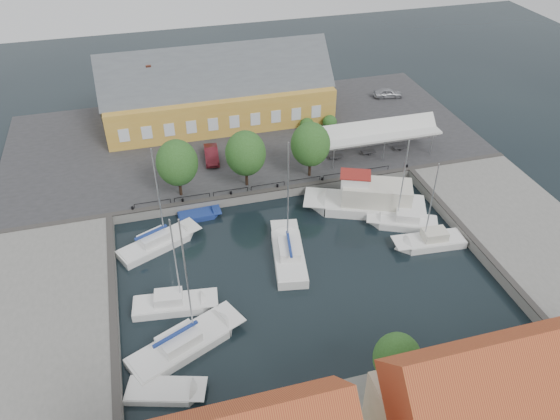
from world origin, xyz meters
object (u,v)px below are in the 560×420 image
warehouse (213,94)px  car_silver (388,93)px  west_boat_c (173,306)px  east_boat_a (404,223)px  east_boat_b (430,243)px  center_sailboat (288,255)px  west_boat_d (184,345)px  west_boat_a (158,244)px  car_red (211,155)px  tent_canopy (378,133)px  trawler (370,202)px  launch_nw (199,216)px  launch_sw (165,392)px

warehouse → car_silver: size_ratio=7.25×
car_silver → west_boat_c: 45.86m
east_boat_a → east_boat_b: size_ratio=1.05×
center_sailboat → west_boat_d: 13.13m
center_sailboat → west_boat_a: size_ratio=1.13×
east_boat_b → west_boat_a: size_ratio=0.89×
car_red → tent_canopy: bearing=-5.7°
tent_canopy → east_boat_a: bearing=-100.8°
car_red → west_boat_d: size_ratio=0.35×
tent_canopy → center_sailboat: bearing=-136.4°
east_boat_b → west_boat_c: bearing=-176.0°
car_red → trawler: 18.90m
trawler → launch_nw: (-17.06, 3.45, -0.93)m
car_silver → trawler: trawler is taller
trawler → east_boat_a: size_ratio=1.26×
east_boat_a → launch_sw: (-24.81, -13.25, -0.17)m
car_red → east_boat_b: east_boat_b is taller
car_red → center_sailboat: (3.99, -17.68, -1.35)m
warehouse → east_boat_a: bearing=-61.4°
center_sailboat → west_boat_d: size_ratio=0.98×
car_silver → east_boat_a: bearing=169.3°
tent_canopy → launch_nw: 22.64m
west_boat_a → launch_sw: 16.44m
east_boat_b → west_boat_d: (-24.00, -6.11, 0.01)m
car_silver → launch_sw: 52.74m
warehouse → tent_canopy: size_ratio=2.04×
trawler → west_boat_a: 21.49m
west_boat_d → center_sailboat: bearing=36.6°
car_red → launch_nw: size_ratio=0.98×
warehouse → car_red: warehouse is taller
tent_canopy → center_sailboat: 20.60m
center_sailboat → east_boat_b: center_sailboat is taller
east_boat_a → west_boat_d: (-22.93, -9.57, 0.01)m
launch_sw → tent_canopy: bearing=43.2°
east_boat_b → car_silver: bearing=72.9°
center_sailboat → trawler: (10.11, 5.11, 0.65)m
car_silver → trawler: bearing=161.9°
east_boat_a → launch_nw: east_boat_a is taller
warehouse → launch_sw: size_ratio=4.79×
west_boat_d → east_boat_a: bearing=22.6°
trawler → launch_nw: trawler is taller
west_boat_c → west_boat_d: bearing=-85.7°
center_sailboat → west_boat_a: 12.38m
car_silver → east_boat_b: (-9.10, -29.66, -1.41)m
trawler → launch_nw: 17.43m
warehouse → west_boat_d: size_ratio=2.30×
warehouse → car_red: size_ratio=6.59×
west_boat_c → launch_sw: size_ratio=1.62×
west_boat_a → east_boat_b: bearing=-14.9°
car_silver → east_boat_b: east_boat_b is taller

